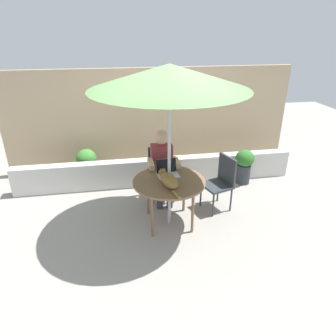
{
  "coord_description": "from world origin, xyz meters",
  "views": [
    {
      "loc": [
        -0.64,
        -3.71,
        2.66
      ],
      "look_at": [
        0.0,
        0.1,
        0.85
      ],
      "focal_mm": 32.36,
      "sensor_mm": 36.0,
      "label": 1
    }
  ],
  "objects_px": {
    "patio_table": "(169,184)",
    "person_seated": "(162,164)",
    "potted_plant_by_chair": "(87,164)",
    "potted_plant_near_fence": "(244,164)",
    "laptop": "(167,170)",
    "chair_occupied": "(161,169)",
    "cat": "(168,180)",
    "patio_umbrella": "(169,77)",
    "chair_empty": "(221,179)"
  },
  "relations": [
    {
      "from": "patio_table",
      "to": "person_seated",
      "type": "height_order",
      "value": "person_seated"
    },
    {
      "from": "potted_plant_by_chair",
      "to": "potted_plant_near_fence",
      "type": "bearing_deg",
      "value": -11.44
    },
    {
      "from": "laptop",
      "to": "potted_plant_near_fence",
      "type": "relative_size",
      "value": 0.51
    },
    {
      "from": "laptop",
      "to": "potted_plant_by_chair",
      "type": "xyz_separation_m",
      "value": [
        -1.28,
        1.4,
        -0.44
      ]
    },
    {
      "from": "patio_table",
      "to": "potted_plant_by_chair",
      "type": "distance_m",
      "value": 2.08
    },
    {
      "from": "patio_table",
      "to": "chair_occupied",
      "type": "height_order",
      "value": "chair_occupied"
    },
    {
      "from": "patio_table",
      "to": "cat",
      "type": "distance_m",
      "value": 0.2
    },
    {
      "from": "potted_plant_near_fence",
      "to": "patio_table",
      "type": "bearing_deg",
      "value": -146.79
    },
    {
      "from": "laptop",
      "to": "cat",
      "type": "relative_size",
      "value": 0.51
    },
    {
      "from": "cat",
      "to": "patio_umbrella",
      "type": "bearing_deg",
      "value": 75.65
    },
    {
      "from": "patio_umbrella",
      "to": "potted_plant_near_fence",
      "type": "height_order",
      "value": "patio_umbrella"
    },
    {
      "from": "chair_occupied",
      "to": "laptop",
      "type": "relative_size",
      "value": 2.63
    },
    {
      "from": "chair_occupied",
      "to": "patio_umbrella",
      "type": "bearing_deg",
      "value": -90.0
    },
    {
      "from": "chair_empty",
      "to": "laptop",
      "type": "bearing_deg",
      "value": -174.97
    },
    {
      "from": "patio_table",
      "to": "patio_umbrella",
      "type": "xyz_separation_m",
      "value": [
        0.0,
        0.0,
        1.47
      ]
    },
    {
      "from": "chair_occupied",
      "to": "potted_plant_near_fence",
      "type": "bearing_deg",
      "value": 8.37
    },
    {
      "from": "patio_table",
      "to": "laptop",
      "type": "bearing_deg",
      "value": 88.91
    },
    {
      "from": "patio_umbrella",
      "to": "chair_occupied",
      "type": "height_order",
      "value": "patio_umbrella"
    },
    {
      "from": "cat",
      "to": "potted_plant_near_fence",
      "type": "height_order",
      "value": "cat"
    },
    {
      "from": "patio_umbrella",
      "to": "laptop",
      "type": "bearing_deg",
      "value": 88.91
    },
    {
      "from": "chair_occupied",
      "to": "person_seated",
      "type": "relative_size",
      "value": 0.72
    },
    {
      "from": "patio_table",
      "to": "person_seated",
      "type": "xyz_separation_m",
      "value": [
        0.0,
        0.64,
        0.03
      ]
    },
    {
      "from": "chair_occupied",
      "to": "potted_plant_near_fence",
      "type": "relative_size",
      "value": 1.34
    },
    {
      "from": "chair_empty",
      "to": "potted_plant_near_fence",
      "type": "relative_size",
      "value": 1.34
    },
    {
      "from": "patio_umbrella",
      "to": "chair_occupied",
      "type": "relative_size",
      "value": 2.6
    },
    {
      "from": "chair_occupied",
      "to": "cat",
      "type": "xyz_separation_m",
      "value": [
        -0.03,
        -0.93,
        0.28
      ]
    },
    {
      "from": "chair_empty",
      "to": "potted_plant_near_fence",
      "type": "height_order",
      "value": "chair_empty"
    },
    {
      "from": "patio_umbrella",
      "to": "person_seated",
      "type": "height_order",
      "value": "patio_umbrella"
    },
    {
      "from": "patio_umbrella",
      "to": "chair_empty",
      "type": "xyz_separation_m",
      "value": [
        0.88,
        0.29,
        -1.6
      ]
    },
    {
      "from": "patio_umbrella",
      "to": "person_seated",
      "type": "distance_m",
      "value": 1.57
    },
    {
      "from": "laptop",
      "to": "potted_plant_by_chair",
      "type": "bearing_deg",
      "value": 132.45
    },
    {
      "from": "patio_table",
      "to": "potted_plant_near_fence",
      "type": "xyz_separation_m",
      "value": [
        1.58,
        1.03,
        -0.27
      ]
    },
    {
      "from": "person_seated",
      "to": "potted_plant_by_chair",
      "type": "height_order",
      "value": "person_seated"
    },
    {
      "from": "chair_empty",
      "to": "cat",
      "type": "relative_size",
      "value": 1.35
    },
    {
      "from": "cat",
      "to": "patio_table",
      "type": "bearing_deg",
      "value": 75.65
    },
    {
      "from": "potted_plant_by_chair",
      "to": "laptop",
      "type": "bearing_deg",
      "value": -47.55
    },
    {
      "from": "chair_occupied",
      "to": "chair_empty",
      "type": "bearing_deg",
      "value": -30.38
    },
    {
      "from": "person_seated",
      "to": "laptop",
      "type": "height_order",
      "value": "person_seated"
    },
    {
      "from": "chair_occupied",
      "to": "laptop",
      "type": "distance_m",
      "value": 0.64
    },
    {
      "from": "chair_empty",
      "to": "potted_plant_by_chair",
      "type": "xyz_separation_m",
      "value": [
        -2.15,
        1.32,
        -0.18
      ]
    },
    {
      "from": "chair_occupied",
      "to": "laptop",
      "type": "bearing_deg",
      "value": -89.61
    },
    {
      "from": "patio_umbrella",
      "to": "potted_plant_near_fence",
      "type": "distance_m",
      "value": 2.56
    },
    {
      "from": "person_seated",
      "to": "patio_table",
      "type": "bearing_deg",
      "value": -90.0
    },
    {
      "from": "patio_umbrella",
      "to": "laptop",
      "type": "height_order",
      "value": "patio_umbrella"
    },
    {
      "from": "chair_occupied",
      "to": "potted_plant_by_chair",
      "type": "height_order",
      "value": "chair_occupied"
    },
    {
      "from": "patio_table",
      "to": "person_seated",
      "type": "distance_m",
      "value": 0.64
    },
    {
      "from": "patio_umbrella",
      "to": "person_seated",
      "type": "relative_size",
      "value": 1.87
    },
    {
      "from": "chair_empty",
      "to": "person_seated",
      "type": "height_order",
      "value": "person_seated"
    },
    {
      "from": "patio_umbrella",
      "to": "chair_empty",
      "type": "relative_size",
      "value": 2.6
    },
    {
      "from": "patio_table",
      "to": "potted_plant_near_fence",
      "type": "distance_m",
      "value": 1.9
    }
  ]
}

